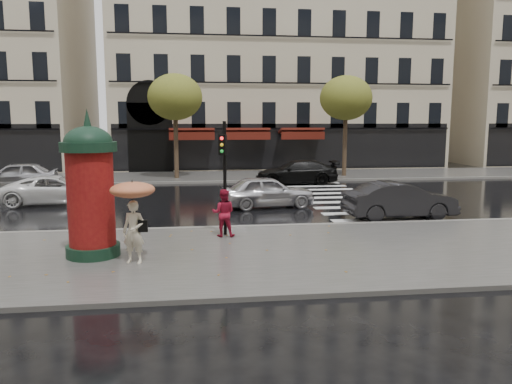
{
  "coord_description": "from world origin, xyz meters",
  "views": [
    {
      "loc": [
        -0.99,
        -13.96,
        3.8
      ],
      "look_at": [
        0.99,
        1.5,
        1.53
      ],
      "focal_mm": 35.0,
      "sensor_mm": 36.0,
      "label": 1
    }
  ],
  "objects": [
    {
      "name": "near_kerb",
      "position": [
        0.0,
        3.0,
        0.07
      ],
      "size": [
        90.0,
        0.25,
        0.14
      ],
      "primitive_type": "cube",
      "color": "slate",
      "rests_on": "ground"
    },
    {
      "name": "tree_far_left",
      "position": [
        -2.0,
        18.0,
        5.17
      ],
      "size": [
        3.4,
        3.4,
        6.64
      ],
      "color": "#38281C",
      "rests_on": "ground"
    },
    {
      "name": "zebra_crossing",
      "position": [
        6.0,
        9.6,
        0.01
      ],
      "size": [
        3.6,
        11.75,
        0.01
      ],
      "primitive_type": "cube",
      "color": "silver",
      "rests_on": "ground"
    },
    {
      "name": "woman_red",
      "position": [
        -0.05,
        1.55,
        0.88
      ],
      "size": [
        0.82,
        0.69,
        1.51
      ],
      "primitive_type": "imported",
      "rotation": [
        0.0,
        0.0,
        2.98
      ],
      "color": "maroon",
      "rests_on": "near_sidewalk"
    },
    {
      "name": "far_kerb",
      "position": [
        0.0,
        16.0,
        0.07
      ],
      "size": [
        90.0,
        0.25,
        0.14
      ],
      "primitive_type": "cube",
      "color": "slate",
      "rests_on": "ground"
    },
    {
      "name": "car_darkgrey",
      "position": [
        6.94,
        4.2,
        0.71
      ],
      "size": [
        4.39,
        1.77,
        1.42
      ],
      "primitive_type": "imported",
      "rotation": [
        0.0,
        0.0,
        1.63
      ],
      "color": "black",
      "rests_on": "ground"
    },
    {
      "name": "ground",
      "position": [
        0.0,
        0.0,
        0.0
      ],
      "size": [
        160.0,
        160.0,
        0.0
      ],
      "primitive_type": "plane",
      "color": "black",
      "rests_on": "ground"
    },
    {
      "name": "car_black",
      "position": [
        5.15,
        15.0,
        0.7
      ],
      "size": [
        4.98,
        2.31,
        1.41
      ],
      "primitive_type": "imported",
      "rotation": [
        0.0,
        0.0,
        -1.64
      ],
      "color": "black",
      "rests_on": "ground"
    },
    {
      "name": "car_far_silver",
      "position": [
        -10.66,
        14.73,
        0.76
      ],
      "size": [
        4.64,
        2.36,
        1.51
      ],
      "primitive_type": "imported",
      "rotation": [
        0.0,
        0.0,
        -1.44
      ],
      "color": "#9F9EA3",
      "rests_on": "ground"
    },
    {
      "name": "near_sidewalk",
      "position": [
        0.0,
        -0.5,
        0.06
      ],
      "size": [
        90.0,
        7.0,
        0.12
      ],
      "primitive_type": "cube",
      "color": "#474744",
      "rests_on": "ground"
    },
    {
      "name": "car_silver",
      "position": [
        2.21,
        7.28,
        0.7
      ],
      "size": [
        4.27,
        2.14,
        1.4
      ],
      "primitive_type": "imported",
      "rotation": [
        0.0,
        0.0,
        1.69
      ],
      "color": "silver",
      "rests_on": "ground"
    },
    {
      "name": "car_white",
      "position": [
        -7.11,
        9.35,
        0.65
      ],
      "size": [
        4.78,
        2.42,
        1.3
      ],
      "primitive_type": "imported",
      "rotation": [
        0.0,
        0.0,
        1.63
      ],
      "color": "white",
      "rests_on": "ground"
    },
    {
      "name": "far_sidewalk",
      "position": [
        0.0,
        19.0,
        0.06
      ],
      "size": [
        90.0,
        6.0,
        0.12
      ],
      "primitive_type": "cube",
      "color": "#474744",
      "rests_on": "ground"
    },
    {
      "name": "bldg_far_corner",
      "position": [
        6.0,
        30.0,
        11.31
      ],
      "size": [
        26.0,
        14.0,
        22.9
      ],
      "color": "#B7A88C",
      "rests_on": "ground"
    },
    {
      "name": "woman_umbrella",
      "position": [
        -2.52,
        -1.13,
        1.56
      ],
      "size": [
        1.14,
        1.14,
        2.18
      ],
      "color": "beige",
      "rests_on": "near_sidewalk"
    },
    {
      "name": "tree_far_right",
      "position": [
        9.0,
        18.0,
        5.17
      ],
      "size": [
        3.4,
        3.4,
        6.64
      ],
      "color": "#38281C",
      "rests_on": "ground"
    },
    {
      "name": "traffic_light",
      "position": [
        -0.0,
        1.73,
        2.32
      ],
      "size": [
        0.27,
        0.36,
        3.63
      ],
      "color": "black",
      "rests_on": "near_sidewalk"
    },
    {
      "name": "man_burgundy",
      "position": [
        -3.97,
        2.4,
        0.92
      ],
      "size": [
        0.9,
        0.71,
        1.61
      ],
      "primitive_type": "imported",
      "rotation": [
        0.0,
        0.0,
        3.43
      ],
      "color": "#551113",
      "rests_on": "near_sidewalk"
    },
    {
      "name": "morris_column",
      "position": [
        -3.72,
        -0.28,
        2.02
      ],
      "size": [
        1.47,
        1.47,
        3.97
      ],
      "color": "black",
      "rests_on": "near_sidewalk"
    }
  ]
}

